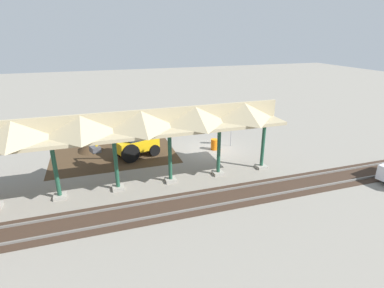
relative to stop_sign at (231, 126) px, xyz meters
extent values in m
plane|color=gray|center=(1.72, 0.34, -1.74)|extent=(120.00, 120.00, 0.00)
cube|color=#42301E|center=(9.59, -1.38, -1.74)|extent=(9.52, 7.00, 0.01)
cube|color=#9E998E|center=(-0.20, 4.70, -1.64)|extent=(0.70, 0.70, 0.20)
cylinder|color=#1E4C38|center=(-0.20, 4.70, 0.06)|extent=(0.24, 0.24, 3.60)
cube|color=#9E998E|center=(3.13, 4.70, -1.64)|extent=(0.70, 0.70, 0.20)
cylinder|color=#1E4C38|center=(3.13, 4.70, 0.06)|extent=(0.24, 0.24, 3.60)
cube|color=#9E998E|center=(6.47, 4.70, -1.64)|extent=(0.70, 0.70, 0.20)
cylinder|color=#1E4C38|center=(6.47, 4.70, 0.06)|extent=(0.24, 0.24, 3.60)
cube|color=#9E998E|center=(9.80, 4.70, -1.64)|extent=(0.70, 0.70, 0.20)
cylinder|color=#1E4C38|center=(9.80, 4.70, 0.06)|extent=(0.24, 0.24, 3.60)
cube|color=#9E998E|center=(13.14, 4.70, -1.64)|extent=(0.70, 0.70, 0.20)
cylinder|color=#1E4C38|center=(13.14, 4.70, 0.06)|extent=(0.24, 0.24, 3.60)
cube|color=tan|center=(9.80, 4.70, 1.96)|extent=(21.21, 3.20, 0.20)
cube|color=tan|center=(9.80, 4.70, 2.61)|extent=(21.21, 0.20, 1.10)
pyramid|color=tan|center=(1.47, 4.70, 2.61)|extent=(3.00, 3.20, 1.10)
pyramid|color=tan|center=(4.80, 4.70, 2.61)|extent=(3.00, 3.20, 1.10)
pyramid|color=tan|center=(8.14, 4.70, 2.61)|extent=(3.00, 3.20, 1.10)
pyramid|color=tan|center=(11.47, 4.70, 2.61)|extent=(3.00, 3.20, 1.10)
pyramid|color=tan|center=(14.80, 4.70, 2.61)|extent=(3.00, 3.20, 1.10)
cube|color=slate|center=(1.72, 6.97, -1.66)|extent=(60.00, 0.08, 0.15)
cube|color=slate|center=(1.72, 8.41, -1.66)|extent=(60.00, 0.08, 0.15)
cube|color=#38281E|center=(1.72, 7.69, -1.72)|extent=(60.00, 2.58, 0.03)
cylinder|color=gray|center=(0.00, 0.00, -0.63)|extent=(0.06, 0.06, 2.22)
cylinder|color=red|center=(0.00, 0.00, 0.29)|extent=(0.76, 0.05, 0.76)
cube|color=#EAB214|center=(7.83, -0.17, -0.77)|extent=(3.45, 2.27, 0.90)
cube|color=#1E262D|center=(8.02, -0.11, 0.38)|extent=(1.61, 1.53, 1.40)
cube|color=#EAB214|center=(6.87, -0.50, -0.07)|extent=(1.44, 1.41, 0.50)
cylinder|color=black|center=(8.97, -0.54, -1.04)|extent=(1.42, 0.74, 1.40)
cylinder|color=black|center=(8.51, 0.82, -1.04)|extent=(1.42, 0.74, 1.40)
cylinder|color=black|center=(7.02, -1.14, -1.29)|extent=(0.95, 0.58, 0.90)
cylinder|color=black|center=(6.59, 0.09, -1.29)|extent=(0.95, 0.58, 0.90)
cylinder|color=#EAB214|center=(9.78, 0.50, 0.34)|extent=(1.07, 0.52, 1.41)
cylinder|color=#EAB214|center=(10.58, 0.77, 0.32)|extent=(0.92, 0.45, 1.43)
cube|color=#47474C|center=(10.95, 0.90, -0.36)|extent=(0.83, 0.95, 0.40)
cone|color=#42301E|center=(11.35, -2.60, -1.74)|extent=(4.18, 4.18, 2.35)
cylinder|color=black|center=(-6.70, 8.97, -1.44)|extent=(0.63, 0.31, 0.60)
cylinder|color=orange|center=(1.65, 0.35, -1.29)|extent=(0.56, 0.56, 0.90)
camera|label=1|loc=(10.57, 21.66, 7.36)|focal=28.00mm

